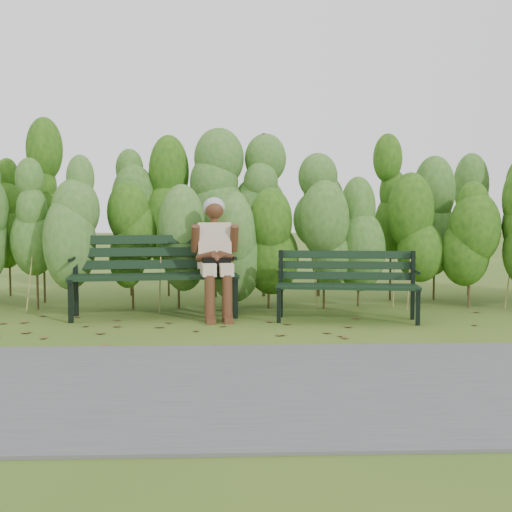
{
  "coord_description": "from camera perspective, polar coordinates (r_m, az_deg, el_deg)",
  "views": [
    {
      "loc": [
        -0.25,
        -6.34,
        1.18
      ],
      "look_at": [
        0.0,
        0.35,
        0.75
      ],
      "focal_mm": 42.0,
      "sensor_mm": 36.0,
      "label": 1
    }
  ],
  "objects": [
    {
      "name": "ground",
      "position": [
        6.45,
        0.12,
        -6.87
      ],
      "size": [
        80.0,
        80.0,
        0.0
      ],
      "primitive_type": "plane",
      "color": "#3C5A1C"
    },
    {
      "name": "leaf_litter",
      "position": [
        6.43,
        -1.34,
        -6.87
      ],
      "size": [
        5.73,
        2.11,
        0.01
      ],
      "color": "brown",
      "rests_on": "ground"
    },
    {
      "name": "hedge_band",
      "position": [
        8.2,
        -0.4,
        4.22
      ],
      "size": [
        11.04,
        1.67,
        2.42
      ],
      "color": "#47381E",
      "rests_on": "ground"
    },
    {
      "name": "bench_right",
      "position": [
        6.96,
        8.62,
        -2.21
      ],
      "size": [
        1.65,
        0.74,
        0.8
      ],
      "color": "black",
      "rests_on": "ground"
    },
    {
      "name": "seated_woman",
      "position": [
        7.08,
        -3.89,
        0.62
      ],
      "size": [
        0.58,
        0.85,
        1.42
      ],
      "color": "beige",
      "rests_on": "ground"
    },
    {
      "name": "footpath",
      "position": [
        4.31,
        1.31,
        -12.16
      ],
      "size": [
        60.0,
        2.5,
        0.01
      ],
      "primitive_type": "cube",
      "color": "#474749",
      "rests_on": "ground"
    },
    {
      "name": "bench_left",
      "position": [
        7.26,
        -9.63,
        -1.16
      ],
      "size": [
        2.01,
        0.88,
        0.97
      ],
      "color": "black",
      "rests_on": "ground"
    }
  ]
}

